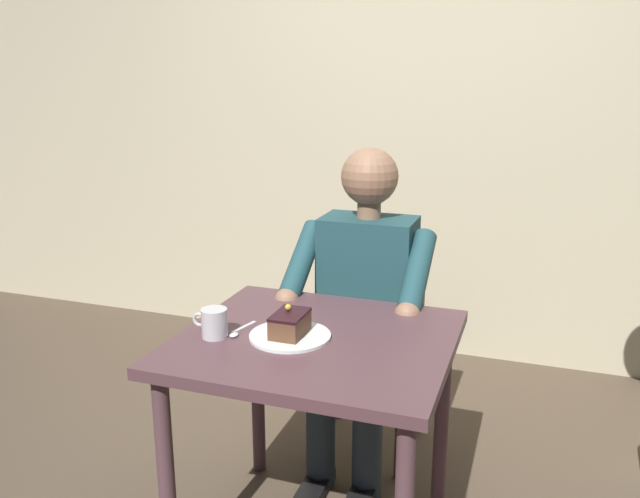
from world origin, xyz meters
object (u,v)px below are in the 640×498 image
object	(u,v)px
chair	(373,329)
coffee_cup	(214,322)
dessert_spoon	(239,331)
seated_person	(362,306)
cake_slice	(290,324)
dining_table	(316,368)

from	to	relation	value
chair	coffee_cup	world-z (taller)	chair
chair	dessert_spoon	distance (m)	0.82
chair	seated_person	distance (m)	0.24
coffee_cup	dessert_spoon	bearing A→B (deg)	-136.02
chair	seated_person	size ratio (longest dim) A/B	0.72
chair	dessert_spoon	world-z (taller)	chair
cake_slice	coffee_cup	xyz separation A→B (m)	(0.22, 0.07, 0.00)
cake_slice	seated_person	bearing A→B (deg)	-97.33
seated_person	coffee_cup	world-z (taller)	seated_person
coffee_cup	dining_table	bearing A→B (deg)	-160.45
seated_person	dessert_spoon	size ratio (longest dim) A/B	8.79
dining_table	coffee_cup	distance (m)	0.35
coffee_cup	cake_slice	bearing A→B (deg)	-162.08
dining_table	chair	xyz separation A→B (m)	(0.00, -0.70, -0.14)
chair	seated_person	world-z (taller)	seated_person
chair	dining_table	bearing A→B (deg)	90.00
dining_table	coffee_cup	bearing A→B (deg)	19.55
seated_person	coffee_cup	xyz separation A→B (m)	(0.29, 0.63, 0.13)
coffee_cup	dessert_spoon	size ratio (longest dim) A/B	0.81
seated_person	dessert_spoon	xyz separation A→B (m)	(0.24, 0.58, 0.09)
chair	dessert_spoon	xyz separation A→B (m)	(0.24, 0.75, 0.25)
dining_table	chair	world-z (taller)	chair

